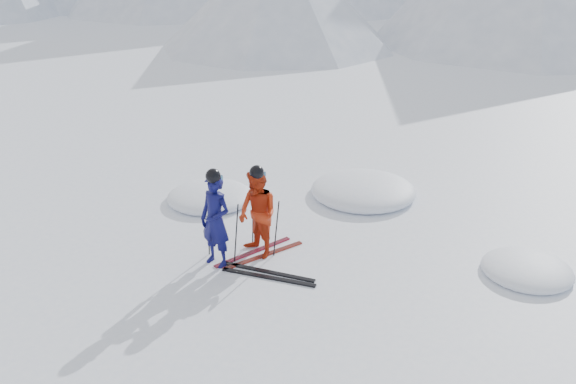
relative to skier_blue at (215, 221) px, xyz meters
The scene contains 12 objects.
ground 2.73m from the skier_blue, 17.15° to the left, with size 160.00×160.00×0.00m, color white.
skier_blue is the anchor object (origin of this frame).
skier_red 0.79m from the skier_blue, 58.64° to the left, with size 0.80×0.62×1.64m, color red.
pole_blue_left 0.44m from the skier_blue, 153.43° to the left, with size 0.02×0.02×1.14m, color black.
pole_blue_right 0.45m from the skier_blue, 45.00° to the left, with size 0.02×0.02×1.14m, color black.
pole_red_left 0.98m from the skier_blue, 83.09° to the left, with size 0.02×0.02×1.09m, color black.
pole_red_right 1.13m from the skier_blue, 49.25° to the left, with size 0.02×0.02×1.09m, color black.
ski_worn_left 1.12m from the skier_blue, 66.64° to the left, with size 0.09×1.70×0.03m, color black.
ski_worn_right 1.20m from the skier_blue, 51.81° to the left, with size 0.09×1.70×0.03m, color black.
ski_loose_a 1.29m from the skier_blue, 14.47° to the left, with size 0.09×1.70×0.03m, color black.
ski_loose_b 1.35m from the skier_blue, ahead, with size 0.09×1.70×0.03m, color black.
snow_lumps 3.52m from the skier_blue, 79.43° to the left, with size 8.34×4.26×0.52m.
Camera 1 is at (3.83, -7.99, 5.48)m, focal length 38.00 mm.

